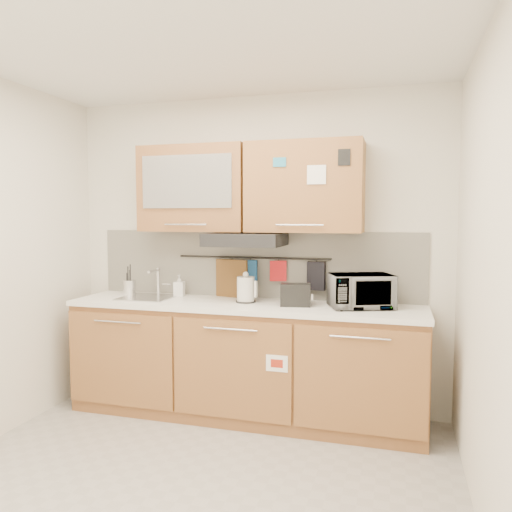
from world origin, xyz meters
The scene contains 20 objects.
floor centered at (0.00, 0.00, 0.00)m, with size 3.20×3.20×0.00m, color #9E9993.
ceiling centered at (0.00, 0.00, 2.60)m, with size 3.20×3.20×0.00m, color white.
wall_back centered at (0.00, 1.50, 1.30)m, with size 3.20×3.20×0.00m, color silver.
wall_right centered at (1.60, 0.00, 1.30)m, with size 3.00×3.00×0.00m, color silver.
base_cabinet centered at (0.00, 1.19, 0.41)m, with size 2.80×0.64×0.88m.
countertop centered at (0.00, 1.19, 0.90)m, with size 2.82×0.62×0.04m, color white.
backsplash centered at (0.00, 1.49, 1.20)m, with size 2.80×0.02×0.56m, color silver.
upper_cabinets centered at (0.00, 1.32, 1.83)m, with size 1.82×0.37×0.70m.
range_hood centered at (0.00, 1.25, 1.42)m, with size 0.60×0.46×0.10m, color black.
sink centered at (-0.85, 1.21, 0.92)m, with size 0.42×0.40×0.26m.
utensil_rail centered at (0.00, 1.45, 1.26)m, with size 0.02×0.02×1.30m, color black.
utensil_crock centered at (-1.05, 1.26, 0.99)m, with size 0.12×0.12×0.27m.
kettle centered at (0.01, 1.23, 1.02)m, with size 0.18×0.16×0.25m.
toaster centered at (0.42, 1.18, 1.01)m, with size 0.24×0.17×0.17m.
microwave centered at (0.91, 1.24, 1.05)m, with size 0.46×0.31×0.25m, color #999999.
soap_bottle centered at (-0.63, 1.36, 1.01)m, with size 0.08×0.09×0.18m, color #999999.
cutting_board centered at (-0.18, 1.44, 1.05)m, with size 0.30×0.02×0.37m, color brown.
oven_mitt centered at (-0.02, 1.44, 1.14)m, with size 0.12×0.03×0.21m, color navy.
dark_pouch centered at (0.54, 1.44, 1.12)m, with size 0.15×0.04×0.23m, color black.
pot_holder centered at (0.22, 1.44, 1.16)m, with size 0.14×0.02×0.17m, color red.
Camera 1 is at (1.17, -2.54, 1.60)m, focal length 35.00 mm.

